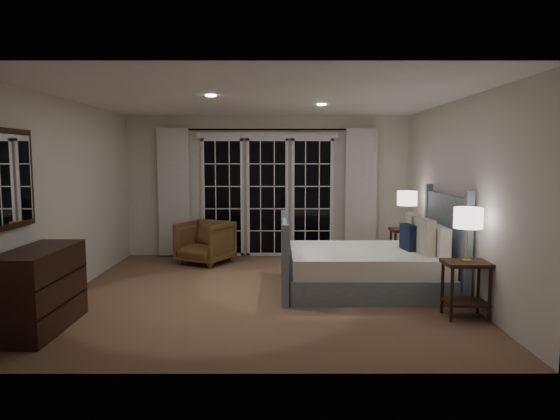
{
  "coord_description": "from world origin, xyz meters",
  "views": [
    {
      "loc": [
        0.21,
        -6.41,
        1.76
      ],
      "look_at": [
        0.22,
        0.33,
        1.05
      ],
      "focal_mm": 32.0,
      "sensor_mm": 36.0,
      "label": 1
    }
  ],
  "objects_px": {
    "nightstand_left": "(466,281)",
    "lamp_left": "(468,219)",
    "lamp_right": "(407,199)",
    "armchair": "(205,242)",
    "bed": "(370,266)",
    "dresser": "(40,290)",
    "nightstand_right": "(406,242)"
  },
  "relations": [
    {
      "from": "nightstand_right",
      "to": "lamp_right",
      "type": "relative_size",
      "value": 1.08
    },
    {
      "from": "armchair",
      "to": "dresser",
      "type": "xyz_separation_m",
      "value": [
        -1.2,
        -3.24,
        0.07
      ]
    },
    {
      "from": "armchair",
      "to": "dresser",
      "type": "relative_size",
      "value": 0.65
    },
    {
      "from": "bed",
      "to": "nightstand_left",
      "type": "height_order",
      "value": "bed"
    },
    {
      "from": "nightstand_right",
      "to": "lamp_left",
      "type": "distance_m",
      "value": 2.53
    },
    {
      "from": "nightstand_left",
      "to": "dresser",
      "type": "xyz_separation_m",
      "value": [
        -4.49,
        -0.39,
        0.01
      ]
    },
    {
      "from": "nightstand_right",
      "to": "lamp_right",
      "type": "bearing_deg",
      "value": 56.31
    },
    {
      "from": "nightstand_left",
      "to": "lamp_left",
      "type": "xyz_separation_m",
      "value": [
        -0.0,
        0.0,
        0.69
      ]
    },
    {
      "from": "bed",
      "to": "armchair",
      "type": "relative_size",
      "value": 2.82
    },
    {
      "from": "bed",
      "to": "dresser",
      "type": "xyz_separation_m",
      "value": [
        -3.65,
        -1.56,
        0.1
      ]
    },
    {
      "from": "nightstand_right",
      "to": "armchair",
      "type": "relative_size",
      "value": 0.82
    },
    {
      "from": "lamp_right",
      "to": "dresser",
      "type": "bearing_deg",
      "value": -147.56
    },
    {
      "from": "bed",
      "to": "lamp_right",
      "type": "height_order",
      "value": "bed"
    },
    {
      "from": "bed",
      "to": "nightstand_right",
      "type": "height_order",
      "value": "bed"
    },
    {
      "from": "bed",
      "to": "nightstand_right",
      "type": "distance_m",
      "value": 1.51
    },
    {
      "from": "armchair",
      "to": "dresser",
      "type": "distance_m",
      "value": 3.46
    },
    {
      "from": "lamp_left",
      "to": "armchair",
      "type": "height_order",
      "value": "lamp_left"
    },
    {
      "from": "bed",
      "to": "lamp_left",
      "type": "relative_size",
      "value": 3.7
    },
    {
      "from": "bed",
      "to": "armchair",
      "type": "height_order",
      "value": "bed"
    },
    {
      "from": "lamp_left",
      "to": "dresser",
      "type": "height_order",
      "value": "lamp_left"
    },
    {
      "from": "nightstand_left",
      "to": "armchair",
      "type": "height_order",
      "value": "armchair"
    },
    {
      "from": "nightstand_right",
      "to": "lamp_left",
      "type": "relative_size",
      "value": 1.08
    },
    {
      "from": "nightstand_right",
      "to": "lamp_left",
      "type": "bearing_deg",
      "value": -89.03
    },
    {
      "from": "nightstand_right",
      "to": "bed",
      "type": "bearing_deg",
      "value": -122.36
    },
    {
      "from": "dresser",
      "to": "bed",
      "type": "bearing_deg",
      "value": 23.15
    },
    {
      "from": "bed",
      "to": "armchair",
      "type": "xyz_separation_m",
      "value": [
        -2.44,
        1.68,
        0.03
      ]
    },
    {
      "from": "lamp_left",
      "to": "armchair",
      "type": "xyz_separation_m",
      "value": [
        -3.29,
        2.85,
        -0.75
      ]
    },
    {
      "from": "lamp_right",
      "to": "dresser",
      "type": "distance_m",
      "value": 5.32
    },
    {
      "from": "lamp_right",
      "to": "lamp_left",
      "type": "bearing_deg",
      "value": -89.03
    },
    {
      "from": "lamp_right",
      "to": "armchair",
      "type": "height_order",
      "value": "lamp_right"
    },
    {
      "from": "lamp_left",
      "to": "lamp_right",
      "type": "distance_m",
      "value": 2.44
    },
    {
      "from": "nightstand_right",
      "to": "dresser",
      "type": "relative_size",
      "value": 0.54
    }
  ]
}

